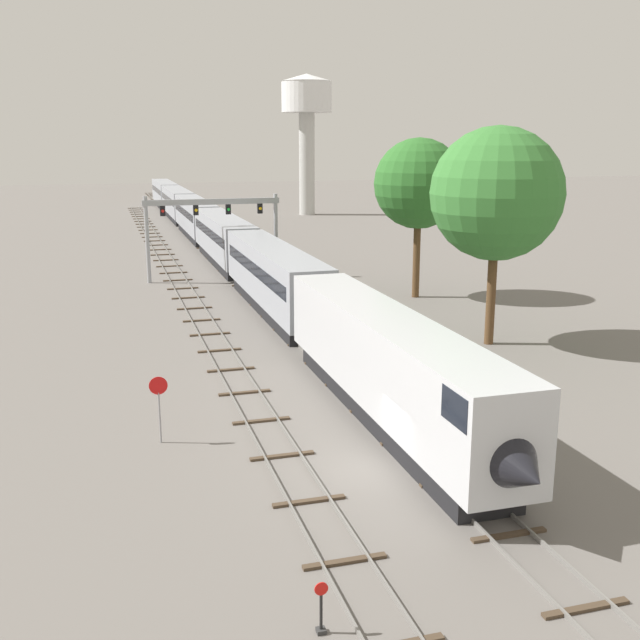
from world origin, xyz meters
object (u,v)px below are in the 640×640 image
signal_gantry (212,218)px  stop_sign (159,400)px  switch_stand (321,615)px  water_tower (307,109)px  trackside_tree_mid (497,194)px  trackside_tree_left (419,184)px  passenger_train (207,226)px

signal_gantry → stop_sign: signal_gantry is taller
switch_stand → water_tower: bearing=74.8°
trackside_tree_mid → switch_stand: bearing=-126.7°
trackside_tree_left → trackside_tree_mid: (-1.32, -14.40, 0.21)m
trackside_tree_mid → stop_sign: bearing=-153.9°
switch_stand → trackside_tree_left: 43.70m
passenger_train → water_tower: water_tower is taller
stop_sign → signal_gantry: bearing=78.1°
passenger_train → water_tower: (21.83, 35.89, 14.66)m
signal_gantry → switch_stand: size_ratio=8.29×
water_tower → trackside_tree_left: bearing=-98.1°
stop_sign → trackside_tree_mid: size_ratio=0.22×
stop_sign → trackside_tree_mid: bearing=26.1°
stop_sign → trackside_tree_left: bearing=48.1°
water_tower → trackside_tree_mid: (-11.06, -82.71, -8.11)m
passenger_train → signal_gantry: signal_gantry is taller
stop_sign → trackside_tree_left: 33.79m
stop_sign → trackside_tree_left: (22.09, 24.58, 7.08)m
water_tower → stop_sign: size_ratio=7.89×
signal_gantry → trackside_tree_left: size_ratio=0.97×
signal_gantry → trackside_tree_left: 19.17m
switch_stand → trackside_tree_left: bearing=63.4°
switch_stand → signal_gantry: bearing=84.5°
water_tower → stop_sign: (-31.83, -92.90, -15.39)m
switch_stand → trackside_tree_mid: size_ratio=0.11×
signal_gantry → water_tower: bearing=66.8°
switch_stand → trackside_tree_mid: 31.10m
passenger_train → trackside_tree_left: (12.09, -32.43, 6.34)m
passenger_train → switch_stand: 71.16m
signal_gantry → passenger_train: bearing=83.6°
switch_stand → stop_sign: (-2.90, 13.77, 1.35)m
signal_gantry → water_tower: 62.12m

